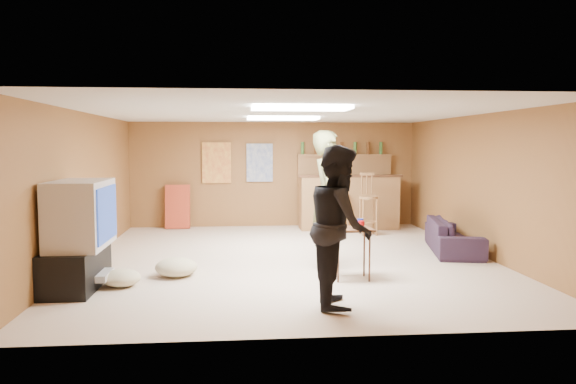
{
  "coord_description": "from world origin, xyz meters",
  "views": [
    {
      "loc": [
        -0.79,
        -8.35,
        1.72
      ],
      "look_at": [
        0.0,
        0.2,
        1.0
      ],
      "focal_mm": 35.0,
      "sensor_mm": 36.0,
      "label": 1
    }
  ],
  "objects": [
    {
      "name": "bar_backing",
      "position": [
        1.5,
        3.42,
        1.2
      ],
      "size": [
        2.0,
        0.14,
        0.6
      ],
      "primitive_type": "cube",
      "color": "brown",
      "rests_on": "bar_counter"
    },
    {
      "name": "ceiling_panel_back",
      "position": [
        0.0,
        1.2,
        2.17
      ],
      "size": [
        1.2,
        0.6,
        0.04
      ],
      "primitive_type": "cube",
      "color": "white",
      "rests_on": "ceiling"
    },
    {
      "name": "sofa",
      "position": [
        2.7,
        0.32,
        0.26
      ],
      "size": [
        1.05,
        1.89,
        0.52
      ],
      "primitive_type": "imported",
      "rotation": [
        0.0,
        0.0,
        1.36
      ],
      "color": "black",
      "rests_on": "ground"
    },
    {
      "name": "ceiling_panel_front",
      "position": [
        0.0,
        -1.5,
        2.17
      ],
      "size": [
        1.2,
        0.6,
        0.04
      ],
      "primitive_type": "cube",
      "color": "white",
      "rests_on": "ceiling"
    },
    {
      "name": "cushion_far",
      "position": [
        -2.2,
        -1.47,
        0.1
      ],
      "size": [
        0.6,
        0.6,
        0.21
      ],
      "primitive_type": "ellipsoid",
      "rotation": [
        0.0,
        0.0,
        -0.4
      ],
      "color": "tan",
      "rests_on": "ground"
    },
    {
      "name": "bar_stool_right",
      "position": [
        1.73,
        2.13,
        0.59
      ],
      "size": [
        0.47,
        0.47,
        1.19
      ],
      "primitive_type": null,
      "rotation": [
        0.0,
        0.0,
        -0.31
      ],
      "color": "brown",
      "rests_on": "ground"
    },
    {
      "name": "wall_front",
      "position": [
        0.0,
        -3.5,
        1.1
      ],
      "size": [
        6.0,
        0.02,
        2.2
      ],
      "primitive_type": "cube",
      "color": "brown",
      "rests_on": "ground"
    },
    {
      "name": "cushion_mid",
      "position": [
        -1.54,
        -0.86,
        0.1
      ],
      "size": [
        0.48,
        0.48,
        0.2
      ],
      "primitive_type": "ellipsoid",
      "rotation": [
        0.0,
        0.0,
        -0.1
      ],
      "color": "tan",
      "rests_on": "ground"
    },
    {
      "name": "poster_left",
      "position": [
        -1.2,
        3.46,
        1.35
      ],
      "size": [
        0.6,
        0.03,
        0.85
      ],
      "primitive_type": "cube",
      "color": "#BF3F26",
      "rests_on": "wall_back"
    },
    {
      "name": "cup_red_near",
      "position": [
        0.54,
        -1.34,
        0.73
      ],
      "size": [
        0.09,
        0.09,
        0.12
      ],
      "primitive_type": "cylinder",
      "rotation": [
        0.0,
        0.0,
        0.0
      ],
      "color": "red",
      "rests_on": "tray_table"
    },
    {
      "name": "person_olive",
      "position": [
        0.48,
        -0.71,
        0.96
      ],
      "size": [
        0.57,
        0.77,
        1.92
      ],
      "primitive_type": "imported",
      "rotation": [
        0.0,
        0.0,
        1.41
      ],
      "color": "brown",
      "rests_on": "ground"
    },
    {
      "name": "poster_right",
      "position": [
        -0.3,
        3.46,
        1.35
      ],
      "size": [
        0.55,
        0.03,
        0.8
      ],
      "primitive_type": "cube",
      "color": "#334C99",
      "rests_on": "wall_back"
    },
    {
      "name": "ground",
      "position": [
        0.0,
        0.0,
        0.0
      ],
      "size": [
        7.0,
        7.0,
        0.0
      ],
      "primitive_type": "plane",
      "color": "#C3AB95",
      "rests_on": "ground"
    },
    {
      "name": "cup_blue",
      "position": [
        0.8,
        -1.29,
        0.72
      ],
      "size": [
        0.09,
        0.09,
        0.11
      ],
      "primitive_type": "cylinder",
      "rotation": [
        0.0,
        0.0,
        0.1
      ],
      "color": "#16269E",
      "rests_on": "tray_table"
    },
    {
      "name": "person_black",
      "position": [
        0.31,
        -2.5,
        0.86
      ],
      "size": [
        0.73,
        0.9,
        1.72
      ],
      "primitive_type": "imported",
      "rotation": [
        0.0,
        0.0,
        1.47
      ],
      "color": "black",
      "rests_on": "ground"
    },
    {
      "name": "tv_stand",
      "position": [
        -2.72,
        -1.5,
        0.25
      ],
      "size": [
        0.55,
        1.3,
        0.5
      ],
      "primitive_type": "cube",
      "color": "black",
      "rests_on": "ground"
    },
    {
      "name": "bar_lip",
      "position": [
        1.5,
        2.7,
        1.1
      ],
      "size": [
        2.1,
        0.12,
        0.05
      ],
      "primitive_type": "cube",
      "color": "#412414",
      "rests_on": "bar_counter"
    },
    {
      "name": "wall_back",
      "position": [
        0.0,
        3.5,
        1.1
      ],
      "size": [
        6.0,
        0.02,
        2.2
      ],
      "primitive_type": "cube",
      "color": "brown",
      "rests_on": "ground"
    },
    {
      "name": "cup_red_far",
      "position": [
        0.77,
        -1.48,
        0.72
      ],
      "size": [
        0.08,
        0.08,
        0.1
      ],
      "primitive_type": "cylinder",
      "rotation": [
        0.0,
        0.0,
        0.02
      ],
      "color": "red",
      "rests_on": "tray_table"
    },
    {
      "name": "tray_table",
      "position": [
        0.67,
        -1.37,
        0.33
      ],
      "size": [
        0.53,
        0.44,
        0.66
      ],
      "primitive_type": "cube",
      "rotation": [
        0.0,
        0.0,
        0.05
      ],
      "color": "#412414",
      "rests_on": "ground"
    },
    {
      "name": "ceiling",
      "position": [
        0.0,
        0.0,
        2.2
      ],
      "size": [
        6.0,
        7.0,
        0.02
      ],
      "primitive_type": "cube",
      "color": "silver",
      "rests_on": "ground"
    },
    {
      "name": "wall_left",
      "position": [
        -3.0,
        0.0,
        1.1
      ],
      "size": [
        0.02,
        7.0,
        2.2
      ],
      "primitive_type": "cube",
      "color": "brown",
      "rests_on": "ground"
    },
    {
      "name": "dvd_box",
      "position": [
        -2.5,
        -1.5,
        0.15
      ],
      "size": [
        0.35,
        0.5,
        0.08
      ],
      "primitive_type": "cube",
      "color": "#B2B2B7",
      "rests_on": "tv_stand"
    },
    {
      "name": "folding_chair_stack",
      "position": [
        -2.0,
        3.3,
        0.45
      ],
      "size": [
        0.5,
        0.26,
        0.91
      ],
      "primitive_type": "cube",
      "rotation": [
        -0.14,
        0.0,
        0.0
      ],
      "color": "#B23920",
      "rests_on": "ground"
    },
    {
      "name": "cushion_near_tv",
      "position": [
        -1.59,
        -1.0,
        0.12
      ],
      "size": [
        0.72,
        0.72,
        0.25
      ],
      "primitive_type": "ellipsoid",
      "rotation": [
        0.0,
        0.0,
        0.41
      ],
      "color": "tan",
      "rests_on": "ground"
    },
    {
      "name": "bar_stool_left",
      "position": [
        1.27,
        2.6,
        0.63
      ],
      "size": [
        0.42,
        0.42,
        1.25
      ],
      "primitive_type": null,
      "rotation": [
        0.0,
        0.0,
        -0.05
      ],
      "color": "brown",
      "rests_on": "ground"
    },
    {
      "name": "bar_counter",
      "position": [
        1.5,
        2.95,
        0.55
      ],
      "size": [
        2.0,
        0.6,
        1.1
      ],
      "primitive_type": "cube",
      "color": "brown",
      "rests_on": "ground"
    },
    {
      "name": "tv_screen",
      "position": [
        -2.34,
        -1.5,
        0.9
      ],
      "size": [
        0.02,
        0.95,
        0.65
      ],
      "primitive_type": "cube",
      "color": "navy",
      "rests_on": "tv_body"
    },
    {
      "name": "bar_shelf",
      "position": [
        1.5,
        3.4,
        1.5
      ],
      "size": [
        2.0,
        0.18,
        0.05
      ],
      "primitive_type": "cube",
      "color": "brown",
      "rests_on": "bar_backing"
    },
    {
      "name": "wall_right",
      "position": [
        3.0,
        0.0,
        1.1
      ],
      "size": [
        0.02,
        7.0,
        2.2
      ],
      "primitive_type": "cube",
      "color": "brown",
      "rests_on": "ground"
    },
    {
      "name": "bottle_row",
      "position": [
        1.44,
        3.38,
        1.65
      ],
      "size": [
        1.76,
        0.08,
        0.26
      ],
      "primitive_type": null,
      "color": "#3F7233",
      "rests_on": "bar_shelf"
    },
    {
      "name": "tv_body",
      "position": [
        -2.65,
        -1.5,
        0.9
      ],
      "size": [
        0.6,
        1.1,
        0.8
      ],
      "primitive_type": "cube",
      "color": "#B2B2B7",
      "rests_on": "tv_stand"
    }
  ]
}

